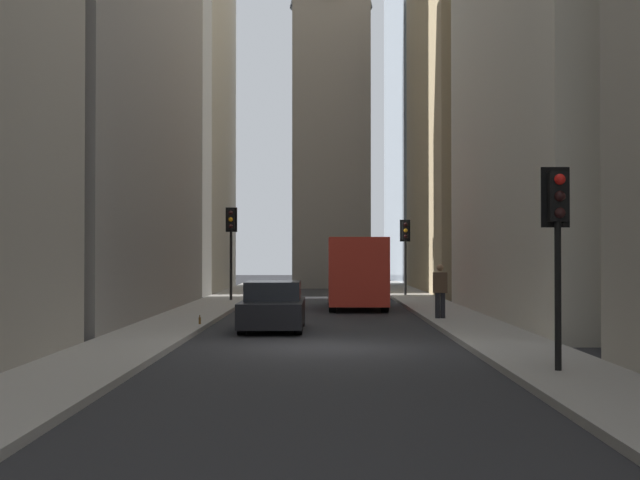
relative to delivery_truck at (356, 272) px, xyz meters
name	(u,v)px	position (x,y,z in m)	size (l,w,h in m)	color
ground_plane	(321,347)	(-14.44, 1.40, -1.46)	(135.00, 135.00, 0.00)	#262628
sidewalk_right	(132,344)	(-14.44, 5.90, -1.39)	(90.00, 2.20, 0.14)	gray
sidewalk_left	(509,344)	(-14.44, -3.10, -1.39)	(90.00, 2.20, 0.14)	gray
building_left_far	(509,1)	(14.02, -9.20, 15.08)	(17.11, 10.50, 33.07)	#9E8966
building_right_midfar	(27,16)	(-4.14, 11.99, 9.29)	(19.08, 10.50, 21.48)	gray
building_right_far	(139,70)	(14.93, 11.99, 11.40)	(12.21, 10.50, 25.69)	#B7B2A5
church_spire	(331,41)	(22.04, 0.83, 14.81)	(5.46, 5.46, 31.09)	gray
delivery_truck	(356,272)	(0.00, 0.00, 0.00)	(6.46, 2.25, 2.84)	red
sedan_black	(273,307)	(-9.89, 2.80, -0.80)	(4.30, 1.78, 1.42)	black
traffic_light_foreground	(558,220)	(-19.60, -2.89, 1.37)	(0.43, 0.52, 3.67)	black
traffic_light_midblock	(231,232)	(3.72, 5.47, 1.73)	(0.43, 0.52, 4.15)	black
traffic_light_far_junction	(405,240)	(8.44, -2.78, 1.46)	(0.43, 0.52, 3.78)	black
pedestrian	(440,289)	(-7.11, -2.44, -0.37)	(0.26, 0.44, 1.74)	black
discarded_bottle	(200,320)	(-9.47, 4.99, -1.21)	(0.07, 0.07, 0.27)	brown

